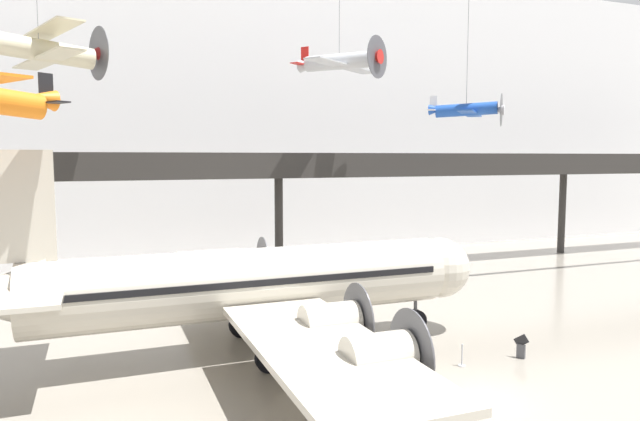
# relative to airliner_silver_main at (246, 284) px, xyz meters

# --- Properties ---
(ground_plane) EXTENTS (260.00, 260.00, 0.00)m
(ground_plane) POSITION_rel_airliner_silver_main_xyz_m (7.22, -8.57, -3.53)
(ground_plane) COLOR gray
(hangar_back_wall) EXTENTS (140.00, 3.00, 28.74)m
(hangar_back_wall) POSITION_rel_airliner_silver_main_xyz_m (7.22, 28.38, 10.84)
(hangar_back_wall) COLOR white
(hangar_back_wall) RESTS_ON ground
(mezzanine_walkway) EXTENTS (110.00, 3.20, 10.13)m
(mezzanine_walkway) POSITION_rel_airliner_silver_main_xyz_m (7.22, 17.04, 4.94)
(mezzanine_walkway) COLOR #2D2B28
(mezzanine_walkway) RESTS_ON ground
(airliner_silver_main) EXTENTS (26.17, 29.62, 10.10)m
(airliner_silver_main) POSITION_rel_airliner_silver_main_xyz_m (0.00, 0.00, 0.00)
(airliner_silver_main) COLOR beige
(airliner_silver_main) RESTS_ON ground
(suspended_plane_cream_biplane) EXTENTS (8.44, 9.85, 8.27)m
(suspended_plane_cream_biplane) POSITION_rel_airliner_silver_main_xyz_m (-9.80, 12.92, 12.94)
(suspended_plane_cream_biplane) COLOR beige
(suspended_plane_silver_racer) EXTENTS (8.21, 7.62, 7.40)m
(suspended_plane_silver_racer) POSITION_rel_airliner_silver_main_xyz_m (11.51, 15.39, 13.79)
(suspended_plane_silver_racer) COLOR silver
(suspended_plane_blue_trainer) EXTENTS (5.68, 5.76, 10.98)m
(suspended_plane_blue_trainer) POSITION_rel_airliner_silver_main_xyz_m (19.06, 8.92, 9.76)
(suspended_plane_blue_trainer) COLOR #1E4CAD
(stanchion_barrier) EXTENTS (0.36, 0.36, 1.08)m
(stanchion_barrier) POSITION_rel_airliner_silver_main_xyz_m (9.03, -5.27, -3.20)
(stanchion_barrier) COLOR #B2B5BA
(stanchion_barrier) RESTS_ON ground
(info_sign_pedestal) EXTENTS (0.41, 0.70, 1.24)m
(info_sign_pedestal) POSITION_rel_airliner_silver_main_xyz_m (12.35, -5.43, -3.07)
(info_sign_pedestal) COLOR #4C4C51
(info_sign_pedestal) RESTS_ON ground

